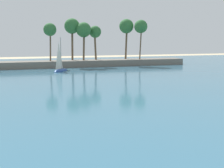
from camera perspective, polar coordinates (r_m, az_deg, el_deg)
sea at (r=63.92m, az=-15.06°, el=1.84°), size 220.00×109.26×0.06m
palm_headland at (r=78.22m, az=-16.06°, el=6.28°), size 87.06×6.79×13.32m
sailboat_near_shore at (r=68.90m, az=-10.15°, el=3.14°), size 4.77×5.76×8.43m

